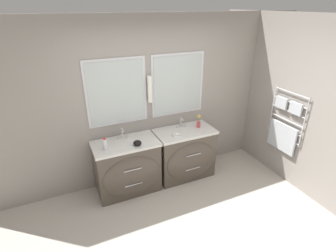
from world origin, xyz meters
name	(u,v)px	position (x,y,z in m)	size (l,w,h in m)	color
ground_plane	(201,242)	(0.00, 0.00, 0.00)	(16.00, 16.00, 0.00)	#BCB5A8
wall_back	(150,102)	(0.00, 1.69, 1.31)	(5.51, 0.15, 2.60)	gray
wall_right	(291,104)	(1.98, 0.75, 1.29)	(0.13, 3.49, 2.60)	gray
vanity_left	(128,167)	(-0.52, 1.35, 0.43)	(0.97, 0.60, 0.85)	#4C4238
vanity_right	(185,154)	(0.47, 1.35, 0.43)	(0.97, 0.60, 0.85)	#4C4238
faucet_left	(122,134)	(-0.52, 1.51, 0.93)	(0.17, 0.11, 0.17)	silver
faucet_right	(181,123)	(0.47, 1.51, 0.93)	(0.17, 0.11, 0.17)	silver
toiletry_bottle	(105,144)	(-0.83, 1.29, 0.93)	(0.05, 0.05, 0.18)	silver
amenity_bowl	(137,143)	(-0.38, 1.23, 0.88)	(0.12, 0.12, 0.07)	black
flower_vase	(199,122)	(0.73, 1.40, 0.94)	(0.06, 0.06, 0.22)	#CC4C51
soap_dish	(176,135)	(0.26, 1.28, 0.86)	(0.12, 0.08, 0.04)	white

